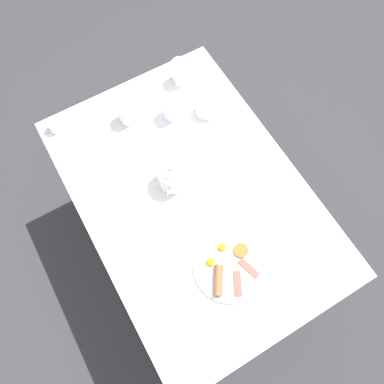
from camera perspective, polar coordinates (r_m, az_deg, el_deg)
ground_plane at (r=2.16m, az=0.00°, el=-7.51°), size 8.00×8.00×0.00m
table at (r=1.52m, az=0.00°, el=-1.29°), size 0.83×1.22×0.74m
breakfast_plate at (r=1.37m, az=5.49°, el=-11.13°), size 0.27×0.27×0.04m
teapot_near at (r=1.43m, az=-3.02°, el=2.61°), size 0.14×0.17×0.13m
teacup_with_saucer_left at (r=1.61m, az=2.25°, el=12.56°), size 0.14×0.14×0.06m
water_glass_tall at (r=1.58m, az=-3.21°, el=12.68°), size 0.07×0.07×0.11m
water_glass_short at (r=1.60m, az=-9.98°, el=11.81°), size 0.07×0.07×0.10m
wine_glass_spare at (r=1.69m, az=-1.83°, el=17.85°), size 0.07×0.07×0.11m
creamer_jug at (r=1.67m, az=-20.29°, el=9.46°), size 0.08×0.06×0.05m
fork_by_plate at (r=1.44m, az=16.02°, el=-9.32°), size 0.16×0.10×0.00m
knife_by_plate at (r=1.40m, az=-7.27°, el=-8.68°), size 0.20×0.14×0.00m
spoon_for_tea at (r=1.36m, az=-4.08°, el=-16.99°), size 0.12×0.12×0.00m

